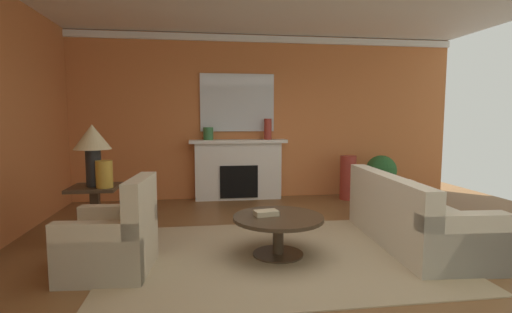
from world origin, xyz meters
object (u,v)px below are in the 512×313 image
Objects in this scene: vase_on_side_table at (104,174)px; vase_mantel_right at (268,129)px; fireplace at (238,171)px; side_table at (95,210)px; vase_tall_corner at (348,178)px; potted_plant at (381,173)px; armchair_near_window at (113,242)px; vase_mantel_left at (208,134)px; coffee_table at (278,226)px; sofa at (410,220)px; mantel_mirror at (237,103)px; table_lamp at (93,143)px.

vase_on_side_table is 3.33m from vase_mantel_right.
side_table is at bearing -131.59° from fireplace.
vase_tall_corner is 0.62m from potted_plant.
potted_plant is (2.08, -0.37, -0.82)m from vase_mantel_right.
armchair_near_window is 1.14× the size of potted_plant.
vase_mantel_left is at bearing -174.89° from fireplace.
side_table reaches higher than coffee_table.
vase_mantel_right is 1.76m from vase_tall_corner.
vase_mantel_left is (-0.55, -0.05, 0.70)m from fireplace.
sofa is at bearing 5.74° from coffee_table.
vase_on_side_table is at bearing 172.28° from sofa.
potted_plant is at bearing 21.45° from side_table.
fireplace reaches higher than coffee_table.
mantel_mirror is 1.84× the size of table_lamp.
vase_tall_corner is (0.22, 2.54, 0.11)m from sofa.
vase_mantel_left is (1.00, 3.17, 0.93)m from armchair_near_window.
armchair_near_window is (-1.55, -3.34, -1.50)m from mantel_mirror.
fireplace is at bearing 92.87° from coffee_table.
potted_plant is (3.18, -0.37, -0.75)m from vase_mantel_left.
table_lamp is 4.52m from vase_tall_corner.
fireplace is 1.89× the size of armchair_near_window.
sofa is 3.78m from vase_mantel_left.
potted_plant is (2.63, -0.54, -1.31)m from mantel_mirror.
fireplace is 2.06m from vase_tall_corner.
fireplace is 1.30× the size of mantel_mirror.
vase_mantel_right is at bearing 44.03° from vase_on_side_table.
fireplace reaches higher than potted_plant.
side_table is 1.81× the size of vase_mantel_right.
sofa is 3.08× the size of side_table.
fireplace is 2.16× the size of potted_plant.
coffee_table is 1.20× the size of potted_plant.
coffee_table is 3.14m from vase_mantel_right.
armchair_near_window reaches higher than coffee_table.
potted_plant reaches higher than coffee_table.
fireplace reaches higher than sofa.
sofa is 6.67× the size of vase_on_side_table.
mantel_mirror is at bearing 168.52° from potted_plant.
table_lamp is at bearing 170.81° from sofa.
vase_mantel_right reaches higher than sofa.
mantel_mirror reaches higher than side_table.
table_lamp is at bearing -154.34° from vase_tall_corner.
potted_plant is at bearing 33.79° from armchair_near_window.
mantel_mirror is 1.97× the size of side_table.
vase_mantel_right is 0.47× the size of vase_tall_corner.
vase_mantel_right reaches higher than potted_plant.
vase_mantel_left reaches higher than vase_tall_corner.
vase_tall_corner is at bearing -5.53° from vase_mantel_left.
vase_mantel_right reaches higher than coffee_table.
armchair_near_window reaches higher than sofa.
coffee_table is 4.33× the size of vase_mantel_left.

